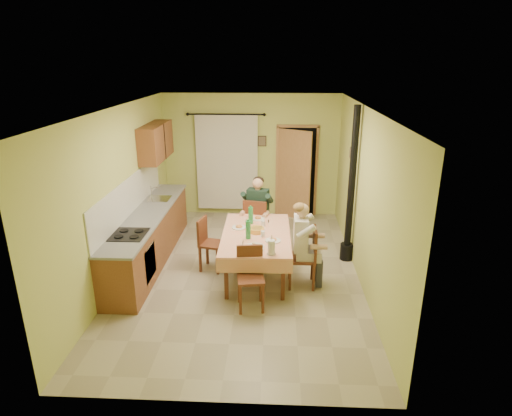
# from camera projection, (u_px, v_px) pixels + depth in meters

# --- Properties ---
(floor) EXTENTS (4.00, 6.00, 0.01)m
(floor) POSITION_uv_depth(u_px,v_px,m) (241.00, 272.00, 7.45)
(floor) COLOR tan
(floor) RESTS_ON ground
(room_shell) EXTENTS (4.04, 6.04, 2.82)m
(room_shell) POSITION_uv_depth(u_px,v_px,m) (240.00, 170.00, 6.85)
(room_shell) COLOR #CAD46D
(room_shell) RESTS_ON ground
(kitchen_run) EXTENTS (0.64, 3.64, 1.56)m
(kitchen_run) POSITION_uv_depth(u_px,v_px,m) (149.00, 236.00, 7.75)
(kitchen_run) COLOR brown
(kitchen_run) RESTS_ON ground
(upper_cabinets) EXTENTS (0.35, 1.40, 0.70)m
(upper_cabinets) POSITION_uv_depth(u_px,v_px,m) (156.00, 142.00, 8.49)
(upper_cabinets) COLOR brown
(upper_cabinets) RESTS_ON room_shell
(curtain) EXTENTS (1.70, 0.07, 2.22)m
(curtain) POSITION_uv_depth(u_px,v_px,m) (227.00, 162.00, 9.79)
(curtain) COLOR black
(curtain) RESTS_ON ground
(doorway) EXTENTS (0.96, 0.48, 2.15)m
(doorway) POSITION_uv_depth(u_px,v_px,m) (295.00, 173.00, 9.76)
(doorway) COLOR black
(doorway) RESTS_ON ground
(dining_table) EXTENTS (1.17, 1.92, 0.76)m
(dining_table) POSITION_uv_depth(u_px,v_px,m) (256.00, 254.00, 7.26)
(dining_table) COLOR #EC9E7B
(dining_table) RESTS_ON ground
(tableware) EXTENTS (0.84, 1.64, 0.33)m
(tableware) POSITION_uv_depth(u_px,v_px,m) (257.00, 232.00, 7.01)
(tableware) COLOR white
(tableware) RESTS_ON dining_table
(chair_far) EXTENTS (0.54, 0.54, 1.02)m
(chair_far) POSITION_uv_depth(u_px,v_px,m) (257.00, 234.00, 8.33)
(chair_far) COLOR #5C2C19
(chair_far) RESTS_ON ground
(chair_near) EXTENTS (0.44, 0.44, 0.94)m
(chair_near) POSITION_uv_depth(u_px,v_px,m) (251.00, 290.00, 6.31)
(chair_near) COLOR #5C2C19
(chair_near) RESTS_ON ground
(chair_right) EXTENTS (0.44, 0.44, 1.00)m
(chair_right) POSITION_uv_depth(u_px,v_px,m) (302.00, 269.00, 6.94)
(chair_right) COLOR #5C2C19
(chair_right) RESTS_ON ground
(chair_left) EXTENTS (0.46, 0.46, 0.94)m
(chair_left) POSITION_uv_depth(u_px,v_px,m) (211.00, 254.00, 7.47)
(chair_left) COLOR #5C2C19
(chair_left) RESTS_ON ground
(man_far) EXTENTS (0.63, 0.54, 1.39)m
(man_far) POSITION_uv_depth(u_px,v_px,m) (258.00, 205.00, 8.14)
(man_far) COLOR #192D23
(man_far) RESTS_ON chair_far
(man_right) EXTENTS (0.47, 0.58, 1.39)m
(man_right) POSITION_uv_depth(u_px,v_px,m) (303.00, 235.00, 6.75)
(man_right) COLOR beige
(man_right) RESTS_ON chair_right
(stove_flue) EXTENTS (0.24, 0.24, 2.80)m
(stove_flue) POSITION_uv_depth(u_px,v_px,m) (350.00, 207.00, 7.59)
(stove_flue) COLOR black
(stove_flue) RESTS_ON ground
(picture_back) EXTENTS (0.19, 0.03, 0.23)m
(picture_back) POSITION_uv_depth(u_px,v_px,m) (262.00, 141.00, 9.66)
(picture_back) COLOR black
(picture_back) RESTS_ON room_shell
(picture_right) EXTENTS (0.03, 0.31, 0.21)m
(picture_right) POSITION_uv_depth(u_px,v_px,m) (352.00, 154.00, 7.88)
(picture_right) COLOR brown
(picture_right) RESTS_ON room_shell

